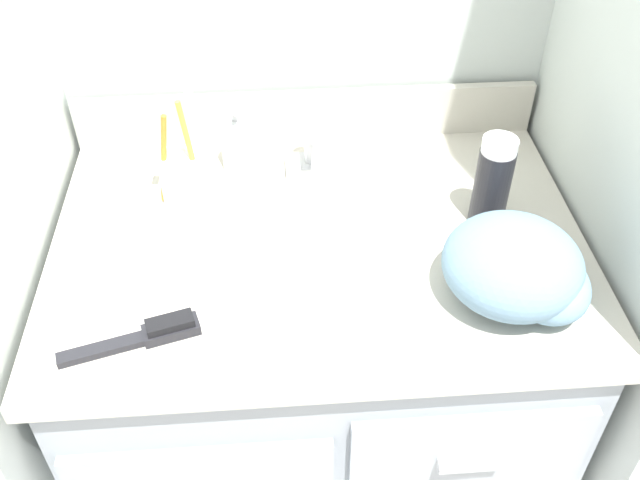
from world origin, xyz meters
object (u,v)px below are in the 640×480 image
Objects in this scene: soap_dispenser at (239,141)px; hand_towel at (520,269)px; hairbrush at (150,334)px; shaving_cream_can at (493,182)px; toothbrush_cup at (181,178)px.

hand_towel is (0.40, -0.35, -0.00)m from soap_dispenser.
shaving_cream_can is at bearing 6.64° from hairbrush.
shaving_cream_can reaches higher than hairbrush.
hairbrush is 0.52m from hand_towel.
hairbrush is at bearing -175.31° from hand_towel.
toothbrush_cup is 0.50m from shaving_cream_can.
hairbrush is (-0.52, -0.22, -0.07)m from shaving_cream_can.
shaving_cream_can is at bearing 89.15° from hand_towel.
hand_towel is at bearing -27.71° from toothbrush_cup.
shaving_cream_can is (0.40, -0.17, 0.02)m from soap_dispenser.
soap_dispenser is 0.41m from hairbrush.
soap_dispenser is at bearing 44.39° from toothbrush_cup.
hairbrush is (-0.12, -0.39, -0.05)m from soap_dispenser.
shaving_cream_can reaches higher than soap_dispenser.
hairbrush is (-0.03, -0.30, -0.04)m from toothbrush_cup.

